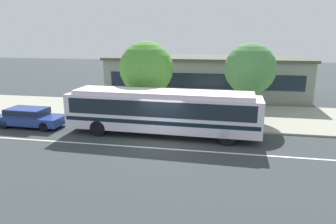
{
  "coord_description": "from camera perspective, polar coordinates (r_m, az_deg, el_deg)",
  "views": [
    {
      "loc": [
        3.63,
        -16.55,
        6.1
      ],
      "look_at": [
        0.04,
        2.35,
        1.3
      ],
      "focal_mm": 33.11,
      "sensor_mm": 36.0,
      "label": 1
    }
  ],
  "objects": [
    {
      "name": "street_tree_mid_block",
      "position": [
        23.12,
        14.87,
        7.67
      ],
      "size": [
        3.68,
        3.68,
        5.47
      ],
      "color": "brown",
      "rests_on": "sidewalk_slab"
    },
    {
      "name": "station_building",
      "position": [
        31.58,
        6.99,
        6.47
      ],
      "size": [
        19.3,
        7.41,
        4.02
      ],
      "color": "gray",
      "rests_on": "ground_plane"
    },
    {
      "name": "lane_stripe_center",
      "position": [
        17.27,
        -2.08,
        -6.67
      ],
      "size": [
        56.0,
        0.16,
        0.01
      ],
      "primitive_type": "cube",
      "color": "silver",
      "rests_on": "ground_plane"
    },
    {
      "name": "pedestrian_walking_along_curb",
      "position": [
        22.1,
        0.88,
        1.05
      ],
      "size": [
        0.47,
        0.47,
        1.75
      ],
      "color": "#6B5B54",
      "rests_on": "sidewalk_slab"
    },
    {
      "name": "transit_bus",
      "position": [
        19.08,
        -1.04,
        0.44
      ],
      "size": [
        11.99,
        2.79,
        2.79
      ],
      "color": "silver",
      "rests_on": "ground_plane"
    },
    {
      "name": "sidewalk_slab",
      "position": [
        24.54,
        1.93,
        -0.25
      ],
      "size": [
        60.0,
        8.0,
        0.12
      ],
      "primitive_type": "cube",
      "color": "#9E9B8B",
      "rests_on": "ground_plane"
    },
    {
      "name": "bus_stop_sign",
      "position": [
        20.75,
        11.02,
        1.31
      ],
      "size": [
        0.16,
        0.43,
        2.35
      ],
      "color": "gray",
      "rests_on": "sidewalk_slab"
    },
    {
      "name": "ground_plane",
      "position": [
        18.0,
        -1.52,
        -5.8
      ],
      "size": [
        120.0,
        120.0,
        0.0
      ],
      "primitive_type": "plane",
      "color": "#33393A"
    },
    {
      "name": "pedestrian_standing_by_tree",
      "position": [
        21.27,
        10.13,
        0.18
      ],
      "size": [
        0.41,
        0.41,
        1.67
      ],
      "color": "#6B615C",
      "rests_on": "sidewalk_slab"
    },
    {
      "name": "sedan_behind_bus",
      "position": [
        23.04,
        -24.17,
        -0.73
      ],
      "size": [
        4.64,
        1.94,
        1.29
      ],
      "color": "navy",
      "rests_on": "ground_plane"
    },
    {
      "name": "street_tree_near_stop",
      "position": [
        22.77,
        -4.0,
        7.96
      ],
      "size": [
        3.92,
        3.92,
        5.57
      ],
      "color": "brown",
      "rests_on": "sidewalk_slab"
    },
    {
      "name": "pedestrian_waiting_near_sign",
      "position": [
        22.67,
        -0.81,
        1.17
      ],
      "size": [
        0.43,
        0.43,
        1.62
      ],
      "color": "slate",
      "rests_on": "sidewalk_slab"
    }
  ]
}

